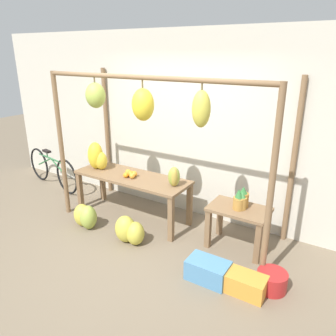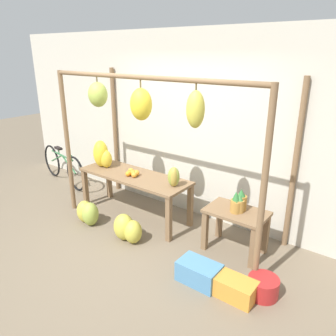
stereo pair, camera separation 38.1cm
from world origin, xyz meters
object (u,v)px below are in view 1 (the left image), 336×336
pineapple_cluster (241,200)px  fruit_crate_purple (246,284)px  fruit_crate_white (208,270)px  blue_bucket (272,281)px  papaya_pile (174,177)px  banana_pile_on_table (97,157)px  banana_pile_ground_right (130,231)px  orange_pile (130,174)px  parked_bicycle (52,169)px  banana_pile_ground_left (86,216)px

pineapple_cluster → fruit_crate_purple: (0.39, -0.79, -0.59)m
fruit_crate_white → blue_bucket: 0.70m
papaya_pile → fruit_crate_purple: (1.34, -0.72, -0.73)m
banana_pile_on_table → banana_pile_ground_right: banana_pile_on_table is taller
banana_pile_ground_right → fruit_crate_white: size_ratio=1.03×
banana_pile_on_table → orange_pile: bearing=-0.5°
fruit_crate_white → fruit_crate_purple: 0.44m
orange_pile → parked_bicycle: (-2.09, 0.22, -0.40)m
pineapple_cluster → banana_pile_ground_left: bearing=-162.0°
banana_pile_ground_left → fruit_crate_white: banana_pile_ground_left is taller
pineapple_cluster → fruit_crate_white: size_ratio=0.59×
fruit_crate_purple → banana_pile_on_table: bearing=165.9°
banana_pile_ground_right → blue_bucket: size_ratio=1.47×
orange_pile → blue_bucket: (2.31, -0.48, -0.64)m
banana_pile_ground_left → papaya_pile: papaya_pile is taller
fruit_crate_white → blue_bucket: size_ratio=1.43×
banana_pile_on_table → blue_bucket: size_ratio=1.31×
fruit_crate_white → banana_pile_ground_left: bearing=176.5°
pineapple_cluster → blue_bucket: (0.61, -0.59, -0.59)m
banana_pile_ground_right → fruit_crate_white: banana_pile_ground_right is taller
pineapple_cluster → banana_pile_ground_left: (-2.11, -0.68, -0.52)m
pineapple_cluster → banana_pile_on_table: bearing=-177.5°
banana_pile_ground_left → blue_bucket: bearing=2.0°
fruit_crate_white → blue_bucket: fruit_crate_white is taller
pineapple_cluster → papaya_pile: bearing=-175.6°
banana_pile_ground_left → blue_bucket: 2.72m
orange_pile → parked_bicycle: 2.14m
orange_pile → fruit_crate_purple: (2.09, -0.68, -0.63)m
banana_pile_on_table → fruit_crate_white: bearing=-17.0°
banana_pile_on_table → papaya_pile: 1.41m
papaya_pile → blue_bucket: bearing=-18.2°
fruit_crate_white → fruit_crate_purple: bearing=2.2°
banana_pile_ground_right → fruit_crate_white: bearing=-6.5°
papaya_pile → fruit_crate_purple: papaya_pile is taller
banana_pile_ground_left → parked_bicycle: size_ratio=0.27×
pineapple_cluster → fruit_crate_white: 0.99m
banana_pile_ground_right → parked_bicycle: 2.62m
pineapple_cluster → fruit_crate_white: pineapple_cluster is taller
banana_pile_on_table → orange_pile: size_ratio=1.86×
banana_pile_ground_left → papaya_pile: bearing=27.9°
banana_pile_on_table → banana_pile_ground_left: size_ratio=0.96×
orange_pile → banana_pile_ground_left: size_ratio=0.51×
banana_pile_on_table → papaya_pile: bearing=1.2°
banana_pile_on_table → banana_pile_ground_right: 1.41m
banana_pile_ground_right → fruit_crate_purple: size_ratio=1.14×
blue_bucket → parked_bicycle: (-4.40, 0.70, 0.24)m
banana_pile_ground_right → fruit_crate_purple: 1.69m
parked_bicycle → papaya_pile: size_ratio=5.86×
banana_pile_on_table → fruit_crate_purple: bearing=-14.1°
banana_pile_ground_left → fruit_crate_purple: size_ratio=1.06×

